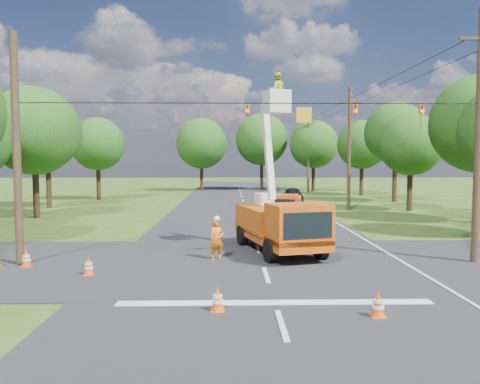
{
  "coord_description": "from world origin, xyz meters",
  "views": [
    {
      "loc": [
        -1.27,
        -16.25,
        4.13
      ],
      "look_at": [
        -0.81,
        5.61,
        2.6
      ],
      "focal_mm": 35.0,
      "sensor_mm": 36.0,
      "label": 1
    }
  ],
  "objects_px": {
    "traffic_cone_2": "(301,236)",
    "pole_right_far": "(308,152)",
    "bucket_truck": "(280,215)",
    "tree_right_e": "(362,145)",
    "tree_far_b": "(262,139)",
    "traffic_cone_3": "(278,226)",
    "pole_right_near": "(479,134)",
    "traffic_cone_0": "(218,299)",
    "traffic_cone_4": "(89,266)",
    "pole_right_mid": "(349,147)",
    "traffic_cone_7": "(306,213)",
    "tree_left_f": "(98,144)",
    "tree_far_c": "(314,144)",
    "tree_left_d": "(34,131)",
    "pole_left": "(17,150)",
    "tree_right_c": "(411,145)",
    "tree_left_e": "(47,131)",
    "traffic_cone_5": "(26,258)",
    "second_truck": "(283,208)",
    "tree_far_a": "(201,144)",
    "tree_right_d": "(396,133)",
    "tree_right_b": "(480,124)",
    "ground_worker": "(217,240)",
    "traffic_cone_1": "(378,304)",
    "distant_car": "(293,194)"
  },
  "relations": [
    {
      "from": "pole_right_mid",
      "to": "pole_left",
      "type": "distance_m",
      "value": 26.91
    },
    {
      "from": "tree_right_c",
      "to": "tree_left_f",
      "type": "bearing_deg",
      "value": 158.55
    },
    {
      "from": "traffic_cone_7",
      "to": "tree_far_a",
      "type": "height_order",
      "value": "tree_far_a"
    },
    {
      "from": "tree_left_e",
      "to": "tree_right_c",
      "type": "xyz_separation_m",
      "value": [
        30.0,
        -3.0,
        -1.18
      ]
    },
    {
      "from": "second_truck",
      "to": "ground_worker",
      "type": "xyz_separation_m",
      "value": [
        -3.89,
        -10.31,
        -0.23
      ]
    },
    {
      "from": "traffic_cone_5",
      "to": "tree_left_d",
      "type": "relative_size",
      "value": 0.08
    },
    {
      "from": "ground_worker",
      "to": "tree_far_a",
      "type": "relative_size",
      "value": 0.18
    },
    {
      "from": "tree_right_b",
      "to": "tree_right_d",
      "type": "xyz_separation_m",
      "value": [
        -0.2,
        15.0,
        0.24
      ]
    },
    {
      "from": "bucket_truck",
      "to": "pole_right_far",
      "type": "bearing_deg",
      "value": 63.97
    },
    {
      "from": "traffic_cone_7",
      "to": "tree_left_f",
      "type": "height_order",
      "value": "tree_left_f"
    },
    {
      "from": "traffic_cone_2",
      "to": "pole_right_far",
      "type": "relative_size",
      "value": 0.07
    },
    {
      "from": "pole_left",
      "to": "tree_right_d",
      "type": "xyz_separation_m",
      "value": [
        24.3,
        27.0,
        2.18
      ]
    },
    {
      "from": "distant_car",
      "to": "pole_right_far",
      "type": "height_order",
      "value": "pole_right_far"
    },
    {
      "from": "traffic_cone_7",
      "to": "pole_right_near",
      "type": "height_order",
      "value": "pole_right_near"
    },
    {
      "from": "pole_right_near",
      "to": "pole_right_mid",
      "type": "xyz_separation_m",
      "value": [
        0.0,
        20.0,
        0.0
      ]
    },
    {
      "from": "traffic_cone_4",
      "to": "pole_right_mid",
      "type": "bearing_deg",
      "value": 55.81
    },
    {
      "from": "tree_right_e",
      "to": "tree_far_b",
      "type": "bearing_deg",
      "value": 137.2
    },
    {
      "from": "traffic_cone_0",
      "to": "tree_far_b",
      "type": "xyz_separation_m",
      "value": [
        4.61,
        50.83,
        6.45
      ]
    },
    {
      "from": "traffic_cone_5",
      "to": "tree_left_d",
      "type": "bearing_deg",
      "value": 111.01
    },
    {
      "from": "traffic_cone_3",
      "to": "tree_far_a",
      "type": "height_order",
      "value": "tree_far_a"
    },
    {
      "from": "pole_left",
      "to": "tree_left_e",
      "type": "distance_m",
      "value": 23.26
    },
    {
      "from": "traffic_cone_4",
      "to": "tree_left_f",
      "type": "relative_size",
      "value": 0.08
    },
    {
      "from": "traffic_cone_4",
      "to": "tree_right_b",
      "type": "distance_m",
      "value": 26.08
    },
    {
      "from": "traffic_cone_5",
      "to": "tree_right_d",
      "type": "bearing_deg",
      "value": 48.97
    },
    {
      "from": "bucket_truck",
      "to": "traffic_cone_3",
      "type": "distance_m",
      "value": 5.81
    },
    {
      "from": "traffic_cone_1",
      "to": "tree_left_f",
      "type": "relative_size",
      "value": 0.08
    },
    {
      "from": "tree_far_c",
      "to": "tree_left_d",
      "type": "bearing_deg",
      "value": -132.22
    },
    {
      "from": "second_truck",
      "to": "tree_far_a",
      "type": "height_order",
      "value": "tree_far_a"
    },
    {
      "from": "traffic_cone_4",
      "to": "pole_right_near",
      "type": "bearing_deg",
      "value": 6.86
    },
    {
      "from": "second_truck",
      "to": "traffic_cone_1",
      "type": "bearing_deg",
      "value": -78.02
    },
    {
      "from": "traffic_cone_1",
      "to": "traffic_cone_5",
      "type": "relative_size",
      "value": 1.0
    },
    {
      "from": "distant_car",
      "to": "tree_far_c",
      "type": "xyz_separation_m",
      "value": [
        4.5,
        14.16,
        5.39
      ]
    },
    {
      "from": "traffic_cone_1",
      "to": "tree_far_a",
      "type": "height_order",
      "value": "tree_far_a"
    },
    {
      "from": "traffic_cone_2",
      "to": "tree_left_f",
      "type": "bearing_deg",
      "value": 123.68
    },
    {
      "from": "pole_right_near",
      "to": "traffic_cone_4",
      "type": "bearing_deg",
      "value": -173.14
    },
    {
      "from": "traffic_cone_2",
      "to": "pole_right_far",
      "type": "distance_m",
      "value": 36.41
    },
    {
      "from": "traffic_cone_4",
      "to": "pole_right_near",
      "type": "relative_size",
      "value": 0.07
    },
    {
      "from": "traffic_cone_2",
      "to": "pole_right_near",
      "type": "xyz_separation_m",
      "value": [
        6.27,
        -4.45,
        4.75
      ]
    },
    {
      "from": "distant_car",
      "to": "pole_right_far",
      "type": "xyz_separation_m",
      "value": [
        3.5,
        12.16,
        4.44
      ]
    },
    {
      "from": "traffic_cone_2",
      "to": "distant_car",
      "type": "bearing_deg",
      "value": 83.25
    },
    {
      "from": "traffic_cone_5",
      "to": "second_truck",
      "type": "bearing_deg",
      "value": 45.94
    },
    {
      "from": "ground_worker",
      "to": "pole_left",
      "type": "xyz_separation_m",
      "value": [
        -7.68,
        -0.77,
        3.66
      ]
    },
    {
      "from": "tree_left_e",
      "to": "pole_right_far",
      "type": "bearing_deg",
      "value": 35.43
    },
    {
      "from": "traffic_cone_3",
      "to": "tree_right_c",
      "type": "bearing_deg",
      "value": 43.54
    },
    {
      "from": "traffic_cone_1",
      "to": "tree_far_a",
      "type": "xyz_separation_m",
      "value": [
        -7.57,
        49.4,
        5.83
      ]
    },
    {
      "from": "tree_far_a",
      "to": "tree_left_f",
      "type": "bearing_deg",
      "value": -127.01
    },
    {
      "from": "ground_worker",
      "to": "traffic_cone_4",
      "type": "height_order",
      "value": "ground_worker"
    },
    {
      "from": "traffic_cone_3",
      "to": "pole_right_near",
      "type": "bearing_deg",
      "value": -47.79
    },
    {
      "from": "tree_left_d",
      "to": "tree_right_e",
      "type": "height_order",
      "value": "tree_left_d"
    },
    {
      "from": "ground_worker",
      "to": "traffic_cone_2",
      "type": "distance_m",
      "value": 5.49
    }
  ]
}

